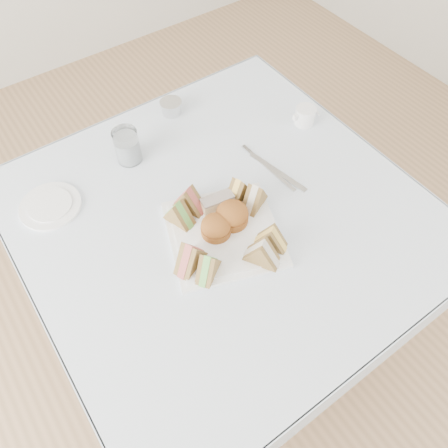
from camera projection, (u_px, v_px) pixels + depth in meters
floor at (223, 323)px, 1.77m from camera, size 4.00×4.00×0.00m
table at (223, 279)px, 1.47m from camera, size 0.90×0.90×0.74m
tablecloth at (222, 213)px, 1.17m from camera, size 1.02×1.02×0.01m
serving_plate at (224, 234)px, 1.12m from camera, size 0.35×0.35×0.01m
sandwich_fl_a at (190, 255)px, 1.03m from camera, size 0.10×0.08×0.08m
sandwich_fl_b at (208, 265)px, 1.01m from camera, size 0.09×0.08×0.07m
sandwich_fr_a at (271, 237)px, 1.06m from camera, size 0.08×0.09×0.07m
sandwich_fr_b at (262, 251)px, 1.03m from camera, size 0.08×0.10×0.08m
sandwich_bl_a at (179, 212)px, 1.10m from camera, size 0.06×0.09×0.08m
sandwich_bl_b at (189, 198)px, 1.12m from camera, size 0.07×0.10×0.08m
sandwich_br_a at (255, 195)px, 1.13m from camera, size 0.10×0.07×0.08m
sandwich_br_b at (238, 189)px, 1.15m from camera, size 0.09×0.06×0.07m
scone_left at (216, 227)px, 1.09m from camera, size 0.10×0.10×0.05m
scone_right at (232, 215)px, 1.11m from camera, size 0.09×0.09×0.06m
pastry_slice at (217, 202)px, 1.14m from camera, size 0.09×0.05×0.04m
side_plate at (50, 206)px, 1.17m from camera, size 0.21×0.21×0.01m
water_glass at (127, 146)px, 1.23m from camera, size 0.09×0.09×0.10m
tea_strainer at (171, 108)px, 1.38m from camera, size 0.08×0.08×0.04m
knife at (278, 172)px, 1.24m from camera, size 0.05×0.20×0.00m
fork at (272, 171)px, 1.25m from camera, size 0.02×0.19×0.00m
creamer_jug at (305, 116)px, 1.34m from camera, size 0.07×0.07×0.06m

